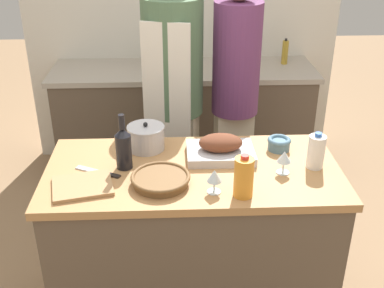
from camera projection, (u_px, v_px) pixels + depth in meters
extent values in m
cube|color=brown|center=(193.00, 246.00, 2.56)|extent=(1.40, 0.67, 0.88)
cube|color=#B27F4C|center=(193.00, 172.00, 2.35)|extent=(1.44, 0.70, 0.04)
cube|color=brown|center=(184.00, 123.00, 3.99)|extent=(2.01, 0.58, 0.86)
cube|color=#ADA393|center=(184.00, 71.00, 3.78)|extent=(2.07, 0.60, 0.04)
cube|color=silver|center=(182.00, 11.00, 3.91)|extent=(2.57, 0.10, 2.55)
cube|color=#BCBCC1|center=(220.00, 153.00, 2.44)|extent=(0.34, 0.24, 0.04)
ellipsoid|color=brown|center=(221.00, 143.00, 2.41)|extent=(0.22, 0.15, 0.09)
cylinder|color=brown|center=(161.00, 180.00, 2.21)|extent=(0.25, 0.25, 0.04)
torus|color=brown|center=(161.00, 177.00, 2.20)|extent=(0.28, 0.28, 0.02)
cube|color=#AD7F51|center=(82.00, 186.00, 2.18)|extent=(0.31, 0.27, 0.02)
cylinder|color=#B7B7BC|center=(146.00, 139.00, 2.50)|extent=(0.19, 0.19, 0.12)
cylinder|color=#B7B7BC|center=(146.00, 128.00, 2.48)|extent=(0.20, 0.20, 0.01)
sphere|color=black|center=(145.00, 124.00, 2.47)|extent=(0.02, 0.02, 0.02)
cylinder|color=slate|center=(279.00, 145.00, 2.51)|extent=(0.11, 0.11, 0.05)
torus|color=slate|center=(279.00, 140.00, 2.50)|extent=(0.12, 0.12, 0.03)
cylinder|color=orange|center=(244.00, 177.00, 2.09)|extent=(0.09, 0.09, 0.19)
cylinder|color=red|center=(245.00, 157.00, 2.04)|extent=(0.04, 0.04, 0.02)
cylinder|color=white|center=(316.00, 152.00, 2.32)|extent=(0.08, 0.08, 0.17)
cylinder|color=#3360B2|center=(318.00, 135.00, 2.28)|extent=(0.03, 0.03, 0.02)
cylinder|color=black|center=(124.00, 152.00, 2.31)|extent=(0.08, 0.08, 0.17)
cone|color=black|center=(122.00, 132.00, 2.27)|extent=(0.08, 0.08, 0.03)
cylinder|color=black|center=(122.00, 122.00, 2.24)|extent=(0.03, 0.03, 0.07)
cylinder|color=silver|center=(283.00, 172.00, 2.31)|extent=(0.06, 0.06, 0.00)
cylinder|color=silver|center=(283.00, 167.00, 2.29)|extent=(0.01, 0.01, 0.06)
cone|color=silver|center=(284.00, 157.00, 2.27)|extent=(0.07, 0.07, 0.06)
cylinder|color=silver|center=(214.00, 192.00, 2.15)|extent=(0.06, 0.06, 0.00)
cylinder|color=silver|center=(214.00, 186.00, 2.14)|extent=(0.01, 0.01, 0.05)
cone|color=silver|center=(214.00, 176.00, 2.12)|extent=(0.07, 0.07, 0.06)
cube|color=#B7B7BC|center=(90.00, 170.00, 2.33)|extent=(0.15, 0.10, 0.01)
cube|color=black|center=(111.00, 175.00, 2.28)|extent=(0.09, 0.07, 0.01)
cube|color=silver|center=(164.00, 66.00, 3.73)|extent=(0.18, 0.14, 0.06)
cylinder|color=#B7B7BC|center=(161.00, 55.00, 3.69)|extent=(0.13, 0.13, 0.11)
cube|color=silver|center=(172.00, 50.00, 3.68)|extent=(0.05, 0.08, 0.19)
cube|color=silver|center=(163.00, 31.00, 3.61)|extent=(0.17, 0.08, 0.10)
cylinder|color=#B28E2D|center=(234.00, 61.00, 3.65)|extent=(0.05, 0.05, 0.18)
cylinder|color=black|center=(235.00, 48.00, 3.60)|extent=(0.02, 0.02, 0.02)
cylinder|color=#B28E2D|center=(285.00, 52.00, 3.84)|extent=(0.05, 0.05, 0.19)
cylinder|color=black|center=(286.00, 40.00, 3.79)|extent=(0.02, 0.02, 0.02)
cube|color=beige|center=(175.00, 168.00, 3.31)|extent=(0.34, 0.27, 0.86)
cylinder|color=#4C6B4C|center=(173.00, 57.00, 2.95)|extent=(0.37, 0.37, 0.72)
cube|color=silver|center=(167.00, 98.00, 2.89)|extent=(0.29, 0.08, 0.91)
cube|color=beige|center=(232.00, 167.00, 3.35)|extent=(0.25, 0.18, 0.85)
cylinder|color=#663360|center=(237.00, 59.00, 3.00)|extent=(0.30, 0.30, 0.70)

